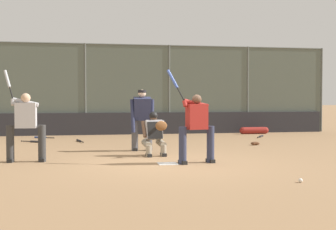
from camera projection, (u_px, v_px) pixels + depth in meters
ground_plane at (168, 164)px, 10.37m from camera, size 160.00×160.00×0.00m
home_plate_marker at (168, 164)px, 10.37m from camera, size 0.43×0.43×0.01m
backstop_fence at (128, 87)px, 18.89m from camera, size 17.07×0.08×3.64m
padding_wall at (128, 123)px, 18.84m from camera, size 16.65×0.18×0.88m
bleachers_beyond at (103, 122)px, 20.89m from camera, size 11.90×1.95×1.16m
batter_at_plate at (196, 126)px, 10.43m from camera, size 1.07×0.56×2.11m
catcher_behind_plate at (154, 133)px, 11.79m from camera, size 0.62×0.73×1.12m
umpire_home at (142, 118)px, 12.92m from camera, size 0.69×0.41×1.69m
batter_on_deck at (26, 125)px, 10.66m from camera, size 0.99×0.63×2.12m
spare_bat_near_backstop at (261, 136)px, 17.46m from camera, size 0.54×0.77×0.07m
spare_bat_by_padding at (42, 137)px, 16.96m from camera, size 0.74×0.48×0.07m
spare_bat_third_base_side at (35, 142)px, 15.35m from camera, size 0.78×0.49×0.07m
spare_bat_first_base_side at (79, 141)px, 15.64m from camera, size 0.25×0.86×0.07m
fielding_glove_on_dirt at (255, 143)px, 14.52m from camera, size 0.29×0.22×0.10m
baseball_loose at (301, 180)px, 8.08m from camera, size 0.07×0.07×0.07m
equipment_bag_dugout_side at (254, 130)px, 19.08m from camera, size 1.24×0.28×0.28m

